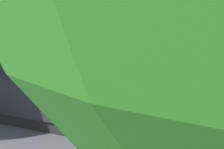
% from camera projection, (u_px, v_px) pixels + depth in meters
% --- Properties ---
extents(ground_plane, '(80.00, 80.00, 0.00)m').
position_uv_depth(ground_plane, '(116.00, 94.00, 15.73)').
color(ground_plane, '#4C4C51').
extents(tour_bus, '(9.42, 2.91, 3.25)m').
position_uv_depth(tour_bus, '(64.00, 83.00, 10.52)').
color(tour_bus, '#26262B').
rests_on(tour_bus, ground_plane).
extents(spectator_far_left, '(0.58, 0.37, 1.70)m').
position_uv_depth(spectator_far_left, '(151.00, 92.00, 11.86)').
color(spectator_far_left, black).
rests_on(spectator_far_left, ground_plane).
extents(spectator_left, '(0.58, 0.34, 1.73)m').
position_uv_depth(spectator_left, '(131.00, 88.00, 12.44)').
color(spectator_left, black).
rests_on(spectator_left, ground_plane).
extents(spectator_centre, '(0.57, 0.38, 1.76)m').
position_uv_depth(spectator_centre, '(109.00, 85.00, 13.06)').
color(spectator_centre, black).
rests_on(spectator_centre, ground_plane).
extents(spectator_right, '(0.57, 0.31, 1.67)m').
position_uv_depth(spectator_right, '(92.00, 85.00, 13.32)').
color(spectator_right, '#473823').
rests_on(spectator_right, ground_plane).
extents(spectator_far_right, '(0.57, 0.38, 1.79)m').
position_uv_depth(spectator_far_right, '(70.00, 82.00, 13.77)').
color(spectator_far_right, black).
rests_on(spectator_far_right, ground_plane).
extents(parked_motorcycle_silver, '(2.05, 0.58, 0.99)m').
position_uv_depth(parked_motorcycle_silver, '(47.00, 93.00, 13.94)').
color(parked_motorcycle_silver, black).
rests_on(parked_motorcycle_silver, ground_plane).
extents(stunt_motorcycle, '(1.86, 0.65, 1.90)m').
position_uv_depth(stunt_motorcycle, '(107.00, 66.00, 19.61)').
color(stunt_motorcycle, black).
rests_on(stunt_motorcycle, ground_plane).
extents(tree_left, '(3.76, 3.76, 6.27)m').
position_uv_depth(tree_left, '(164.00, 9.00, 4.75)').
color(tree_left, '#51381E').
rests_on(tree_left, ground_plane).
extents(bay_line_a, '(0.30, 4.22, 0.01)m').
position_uv_depth(bay_line_a, '(221.00, 103.00, 13.78)').
color(bay_line_a, white).
rests_on(bay_line_a, ground_plane).
extents(bay_line_b, '(0.28, 3.73, 0.01)m').
position_uv_depth(bay_line_b, '(166.00, 96.00, 15.06)').
color(bay_line_b, white).
rests_on(bay_line_b, ground_plane).
extents(bay_line_c, '(0.27, 3.66, 0.01)m').
position_uv_depth(bay_line_c, '(120.00, 91.00, 16.34)').
color(bay_line_c, white).
rests_on(bay_line_c, ground_plane).
extents(bay_line_d, '(0.32, 4.71, 0.01)m').
position_uv_depth(bay_line_d, '(81.00, 87.00, 17.62)').
color(bay_line_d, white).
rests_on(bay_line_d, ground_plane).
extents(bay_line_e, '(0.31, 4.42, 0.01)m').
position_uv_depth(bay_line_e, '(46.00, 83.00, 18.90)').
color(bay_line_e, white).
rests_on(bay_line_e, ground_plane).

